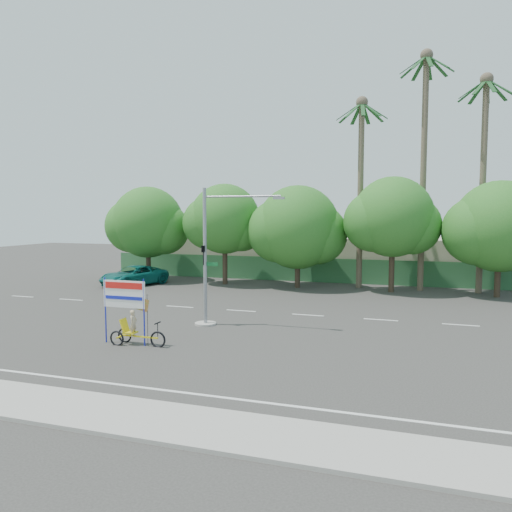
% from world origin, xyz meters
% --- Properties ---
extents(ground, '(120.00, 120.00, 0.00)m').
position_xyz_m(ground, '(0.00, 0.00, 0.00)').
color(ground, '#33302D').
rests_on(ground, ground).
extents(sidewalk_near, '(50.00, 2.40, 0.12)m').
position_xyz_m(sidewalk_near, '(0.00, -7.50, 0.06)').
color(sidewalk_near, gray).
rests_on(sidewalk_near, ground).
extents(fence, '(38.00, 0.08, 2.00)m').
position_xyz_m(fence, '(0.00, 21.50, 1.00)').
color(fence, '#336B3D').
rests_on(fence, ground).
extents(building_left, '(12.00, 8.00, 4.00)m').
position_xyz_m(building_left, '(-10.00, 26.00, 2.00)').
color(building_left, beige).
rests_on(building_left, ground).
extents(building_right, '(14.00, 8.00, 3.60)m').
position_xyz_m(building_right, '(8.00, 26.00, 1.80)').
color(building_right, beige).
rests_on(building_right, ground).
extents(tree_far_left, '(7.14, 6.00, 7.96)m').
position_xyz_m(tree_far_left, '(-14.05, 18.00, 4.76)').
color(tree_far_left, '#473828').
rests_on(tree_far_left, ground).
extents(tree_left, '(6.66, 5.60, 8.07)m').
position_xyz_m(tree_left, '(-7.05, 18.00, 5.06)').
color(tree_left, '#473828').
rests_on(tree_left, ground).
extents(tree_center, '(7.62, 6.40, 7.85)m').
position_xyz_m(tree_center, '(-1.05, 18.00, 4.47)').
color(tree_center, '#473828').
rests_on(tree_center, ground).
extents(tree_right, '(6.90, 5.80, 8.36)m').
position_xyz_m(tree_right, '(5.95, 18.00, 5.24)').
color(tree_right, '#473828').
rests_on(tree_right, ground).
extents(tree_far_right, '(7.38, 6.20, 7.94)m').
position_xyz_m(tree_far_right, '(12.95, 18.00, 4.64)').
color(tree_far_right, '#473828').
rests_on(tree_far_right, ground).
extents(palm_tall, '(3.73, 3.79, 17.45)m').
position_xyz_m(palm_tall, '(8.00, 19.50, 10.46)').
color(palm_tall, '#70604C').
rests_on(palm_tall, ground).
extents(palm_mid, '(3.73, 3.79, 15.45)m').
position_xyz_m(palm_mid, '(12.00, 19.50, 9.40)').
color(palm_mid, '#70604C').
rests_on(palm_mid, ground).
extents(palm_short, '(3.73, 3.79, 14.45)m').
position_xyz_m(palm_short, '(3.50, 19.50, 8.86)').
color(palm_short, '#70604C').
rests_on(palm_short, ground).
extents(traffic_signal, '(4.72, 1.10, 7.00)m').
position_xyz_m(traffic_signal, '(-2.20, 3.98, 2.92)').
color(traffic_signal, gray).
rests_on(traffic_signal, ground).
extents(trike_billboard, '(3.01, 0.68, 2.96)m').
position_xyz_m(trike_billboard, '(-4.01, -0.60, 1.19)').
color(trike_billboard, black).
rests_on(trike_billboard, ground).
extents(pickup_truck, '(4.35, 6.13, 1.55)m').
position_xyz_m(pickup_truck, '(-13.61, 15.03, 0.78)').
color(pickup_truck, '#0D605A').
rests_on(pickup_truck, ground).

